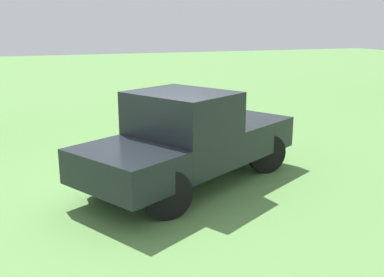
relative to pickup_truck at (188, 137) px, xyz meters
The scene contains 2 objects.
ground_plane 1.13m from the pickup_truck, ahead, with size 80.00×80.00×0.00m, color #5B8C47.
pickup_truck is the anchor object (origin of this frame).
Camera 1 is at (2.26, 7.46, 3.01)m, focal length 41.12 mm.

